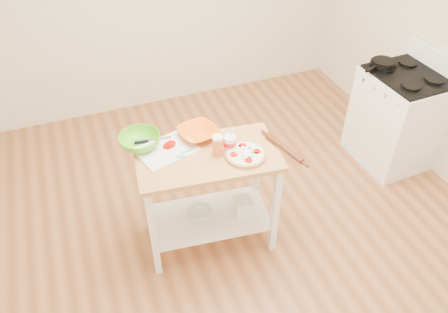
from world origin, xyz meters
TOP-DOWN VIEW (x-y plane):
  - room_shell at (0.00, 0.00)m, footprint 4.04×4.54m
  - prep_island at (-0.33, 0.06)m, footprint 1.07×0.67m
  - gas_stove at (1.69, 0.41)m, footprint 0.63×0.72m
  - skillet at (1.55, 0.62)m, footprint 0.36×0.23m
  - pizza at (-0.08, -0.05)m, footprint 0.29×0.29m
  - cutting_board at (-0.59, 0.21)m, footprint 0.47×0.40m
  - spatula at (-0.48, 0.11)m, footprint 0.15×0.07m
  - knife at (-0.69, 0.34)m, footprint 0.27×0.05m
  - orange_bowl at (-0.32, 0.28)m, footprint 0.33×0.33m
  - green_bowl at (-0.75, 0.32)m, footprint 0.36×0.36m
  - beer_pint at (-0.26, 0.04)m, footprint 0.08×0.08m
  - yogurt_tub at (-0.16, 0.06)m, footprint 0.09×0.09m
  - rolling_pin at (0.19, -0.09)m, footprint 0.13×0.37m
  - shelf_glass_bowl at (-0.40, 0.08)m, footprint 0.21×0.21m
  - shelf_bin at (-0.06, 0.01)m, footprint 0.15×0.15m

SIDE VIEW (x-z plane):
  - shelf_glass_bowl at x=-0.40m, z-range 0.26..0.32m
  - shelf_bin at x=-0.06m, z-range 0.26..0.39m
  - gas_stove at x=1.69m, z-range -0.08..1.03m
  - prep_island at x=-0.33m, z-range 0.19..1.09m
  - cutting_board at x=-0.59m, z-range 0.89..0.93m
  - pizza at x=-0.08m, z-range 0.89..0.94m
  - spatula at x=-0.48m, z-range 0.91..0.92m
  - knife at x=-0.69m, z-range 0.91..0.92m
  - rolling_pin at x=0.19m, z-range 0.90..0.94m
  - orange_bowl at x=-0.32m, z-range 0.90..0.97m
  - green_bowl at x=-0.75m, z-range 0.90..0.99m
  - yogurt_tub at x=-0.16m, z-range 0.86..1.05m
  - skillet at x=1.55m, z-range 0.96..0.99m
  - beer_pint at x=-0.26m, z-range 0.90..1.06m
  - room_shell at x=0.00m, z-range -0.02..2.72m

